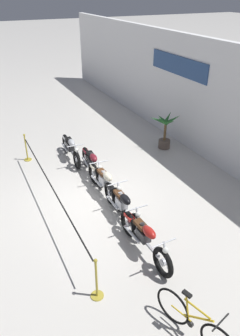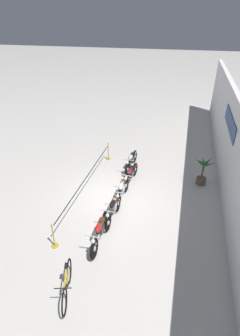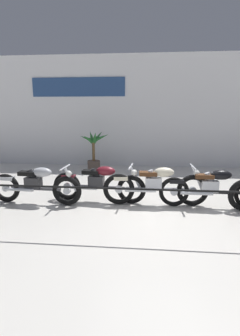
# 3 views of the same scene
# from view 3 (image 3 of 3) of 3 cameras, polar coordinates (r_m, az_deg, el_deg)

# --- Properties ---
(ground_plane) EXTENTS (120.00, 120.00, 0.00)m
(ground_plane) POSITION_cam_3_polar(r_m,az_deg,el_deg) (5.63, 7.12, -10.14)
(ground_plane) COLOR silver
(back_wall) EXTENTS (28.00, 0.29, 4.20)m
(back_wall) POSITION_cam_3_polar(r_m,az_deg,el_deg) (10.33, 6.68, 12.08)
(back_wall) COLOR white
(back_wall) RESTS_ON ground
(motorcycle_silver_0) EXTENTS (2.21, 0.62, 0.92)m
(motorcycle_silver_0) POSITION_cam_3_polar(r_m,az_deg,el_deg) (6.42, -17.84, -3.54)
(motorcycle_silver_0) COLOR black
(motorcycle_silver_0) RESTS_ON ground
(motorcycle_maroon_1) EXTENTS (2.27, 0.62, 0.92)m
(motorcycle_maroon_1) POSITION_cam_3_polar(r_m,az_deg,el_deg) (6.26, -4.64, -3.33)
(motorcycle_maroon_1) COLOR black
(motorcycle_maroon_1) RESTS_ON ground
(motorcycle_cream_2) EXTENTS (2.43, 0.62, 0.94)m
(motorcycle_cream_2) POSITION_cam_3_polar(r_m,az_deg,el_deg) (6.07, 7.85, -3.79)
(motorcycle_cream_2) COLOR black
(motorcycle_cream_2) RESTS_ON ground
(motorcycle_black_3) EXTENTS (2.34, 0.62, 0.92)m
(motorcycle_black_3) POSITION_cam_3_polar(r_m,az_deg,el_deg) (6.22, 19.45, -4.06)
(motorcycle_black_3) COLOR black
(motorcycle_black_3) RESTS_ON ground
(potted_palm_left_of_row) EXTENTS (1.09, 1.12, 1.51)m
(potted_palm_left_of_row) POSITION_cam_3_polar(r_m,az_deg,el_deg) (9.59, -5.75, 3.94)
(potted_palm_left_of_row) COLOR brown
(potted_palm_left_of_row) RESTS_ON ground
(stanchion_far_left) EXTENTS (6.83, 0.28, 1.05)m
(stanchion_far_left) POSITION_cam_3_polar(r_m,az_deg,el_deg) (4.53, -7.90, -6.54)
(stanchion_far_left) COLOR gold
(stanchion_far_left) RESTS_ON ground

